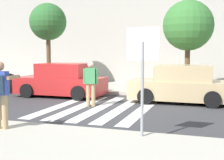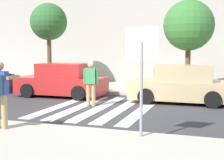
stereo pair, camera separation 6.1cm
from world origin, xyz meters
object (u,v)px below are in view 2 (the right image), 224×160
at_px(parked_car_tan, 182,85).
at_px(street_tree_west, 49,23).
at_px(street_tree_center, 189,26).
at_px(parked_car_red, 62,81).
at_px(stop_sign, 142,57).
at_px(pedestrian_crossing, 91,81).

distance_m(parked_car_tan, street_tree_west, 8.52).
distance_m(parked_car_tan, street_tree_center, 3.18).
relative_size(parked_car_tan, street_tree_center, 0.95).
bearing_deg(parked_car_red, street_tree_west, 129.69).
bearing_deg(parked_car_tan, stop_sign, -92.98).
bearing_deg(street_tree_center, stop_sign, -92.61).
height_order(pedestrian_crossing, parked_car_red, pedestrian_crossing).
relative_size(pedestrian_crossing, street_tree_center, 0.40).
xyz_separation_m(parked_car_red, street_tree_west, (-2.11, 2.54, 2.95)).
bearing_deg(pedestrian_crossing, street_tree_west, 134.16).
relative_size(parked_car_red, street_tree_center, 0.95).
height_order(stop_sign, pedestrian_crossing, stop_sign).
relative_size(stop_sign, street_tree_center, 0.59).
height_order(pedestrian_crossing, street_tree_center, street_tree_center).
bearing_deg(parked_car_red, pedestrian_crossing, -40.90).
bearing_deg(street_tree_west, stop_sign, -49.23).
xyz_separation_m(stop_sign, pedestrian_crossing, (-2.90, 3.94, -1.01)).
height_order(pedestrian_crossing, parked_car_tan, pedestrian_crossing).
bearing_deg(pedestrian_crossing, street_tree_center, 49.88).
bearing_deg(pedestrian_crossing, parked_car_red, 139.10).
relative_size(stop_sign, pedestrian_crossing, 1.47).
bearing_deg(stop_sign, pedestrian_crossing, 126.43).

